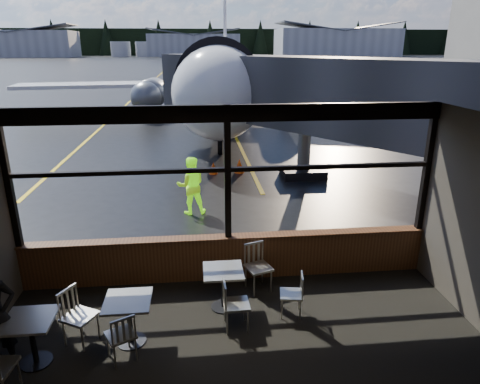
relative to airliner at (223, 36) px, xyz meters
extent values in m
plane|color=black|center=(-1.41, 98.31, -5.10)|extent=(520.00, 520.00, 0.00)
cube|color=#38332D|center=(-1.41, -24.69, -1.60)|extent=(8.00, 6.00, 0.04)
cube|color=#512D18|center=(-1.41, -21.69, -4.65)|extent=(8.00, 0.28, 0.90)
cube|color=black|center=(-1.41, -21.69, -1.75)|extent=(8.00, 0.18, 0.30)
cube|color=black|center=(-5.36, -21.69, -2.90)|extent=(0.12, 0.12, 2.60)
cube|color=black|center=(-1.41, -21.69, -2.90)|extent=(0.12, 0.12, 2.60)
cube|color=black|center=(2.54, -21.69, -2.90)|extent=(0.12, 0.12, 2.60)
cube|color=black|center=(-1.41, -21.69, -2.80)|extent=(8.00, 0.10, 0.08)
imported|color=#BFF219|center=(-2.16, -18.01, -4.29)|extent=(0.85, 0.69, 1.62)
cone|color=#FB5D07|center=(-0.40, -14.12, -4.84)|extent=(0.37, 0.37, 0.52)
cone|color=#F54507|center=(-6.83, -0.96, -4.86)|extent=(0.35, 0.35, 0.48)
cylinder|color=silver|center=(-31.41, 160.31, -2.10)|extent=(8.00, 8.00, 6.00)
cylinder|color=silver|center=(-21.41, 160.31, -2.10)|extent=(8.00, 8.00, 6.00)
cylinder|color=silver|center=(-11.41, 160.31, -2.10)|extent=(8.00, 8.00, 6.00)
cube|color=black|center=(-1.41, 188.31, 0.90)|extent=(360.00, 3.00, 12.00)
cone|color=#F24507|center=(-1.37, -14.18, -4.88)|extent=(0.33, 0.33, 0.45)
camera|label=1|loc=(-1.99, -29.39, -0.60)|focal=32.00mm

